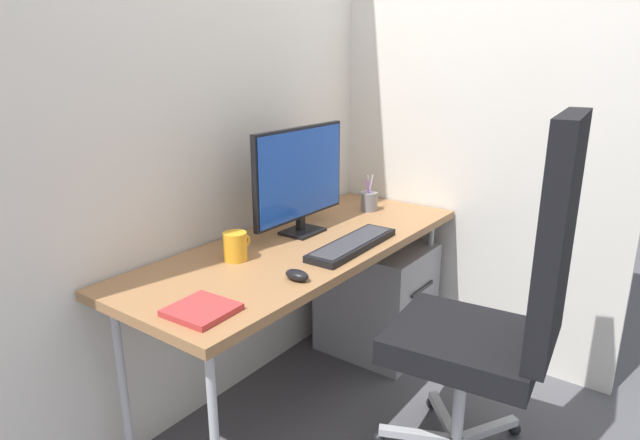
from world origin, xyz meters
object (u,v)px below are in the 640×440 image
monitor (300,176)px  notebook (202,310)px  keyboard (352,244)px  coffee_mug (235,246)px  pen_holder (369,201)px  office_chair (505,303)px  mouse (297,275)px  filing_cabinet (376,297)px

monitor → notebook: size_ratio=3.09×
keyboard → coffee_mug: size_ratio=3.94×
monitor → pen_holder: monitor is taller
office_chair → notebook: 0.98m
office_chair → pen_holder: bearing=59.0°
office_chair → mouse: office_chair is taller
monitor → mouse: 0.56m
filing_cabinet → monitor: size_ratio=1.00×
monitor → mouse: size_ratio=6.03×
office_chair → keyboard: office_chair is taller
monitor → notebook: 0.83m
keyboard → notebook: bearing=176.0°
office_chair → pen_holder: office_chair is taller
keyboard → mouse: (-0.38, -0.02, 0.00)m
pen_holder → office_chair: bearing=-121.0°
pen_holder → coffee_mug: pen_holder is taller
office_chair → pen_holder: (0.50, 0.84, 0.11)m
office_chair → coffee_mug: size_ratio=10.54×
office_chair → coffee_mug: office_chair is taller
pen_holder → notebook: size_ratio=0.99×
monitor → pen_holder: bearing=-6.9°
office_chair → coffee_mug: bearing=112.0°
filing_cabinet → coffee_mug: size_ratio=4.52×
mouse → notebook: (-0.35, 0.07, -0.01)m
pen_holder → coffee_mug: 0.86m
monitor → coffee_mug: 0.44m
office_chair → notebook: bearing=137.7°
office_chair → pen_holder: size_ratio=7.27×
office_chair → filing_cabinet: bearing=57.3°
monitor → notebook: bearing=-163.1°
filing_cabinet → pen_holder: pen_holder is taller
monitor → pen_holder: size_ratio=3.11×
filing_cabinet → keyboard: (-0.49, -0.17, 0.46)m
filing_cabinet → notebook: notebook is taller
office_chair → mouse: bearing=122.4°
office_chair → monitor: (0.04, 0.89, 0.30)m
office_chair → notebook: office_chair is taller
filing_cabinet → pen_holder: (0.00, 0.06, 0.49)m
filing_cabinet → notebook: (-1.22, -0.12, 0.45)m
filing_cabinet → pen_holder: bearing=86.6°
mouse → pen_holder: size_ratio=0.52×
filing_cabinet → pen_holder: size_ratio=3.12×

